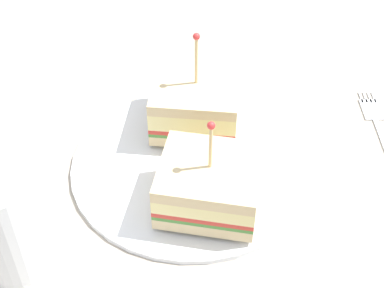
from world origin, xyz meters
TOP-DOWN VIEW (x-y plane):
  - ground_plane at (0.00, 0.00)cm, footprint 91.00×91.00cm
  - plate at (0.00, 0.00)cm, footprint 24.22×24.22cm
  - sandwich_half_front at (5.61, 1.97)cm, footprint 9.01×9.73cm
  - sandwich_half_back at (-5.89, -0.16)cm, footprint 9.16×9.07cm
  - drink_glass at (12.02, -14.24)cm, footprint 7.05×7.05cm
  - fork at (-8.88, 19.68)cm, footprint 12.19×2.46cm

SIDE VIEW (x-z plane):
  - ground_plane at x=0.00cm, z-range -2.00..0.00cm
  - fork at x=-8.88cm, z-range 0.00..0.35cm
  - plate at x=0.00cm, z-range 0.00..0.99cm
  - sandwich_half_front at x=5.61cm, z-range -1.51..8.15cm
  - sandwich_half_back at x=-5.89cm, z-range -1.88..8.98cm
  - drink_glass at x=12.02cm, z-range -0.49..9.19cm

